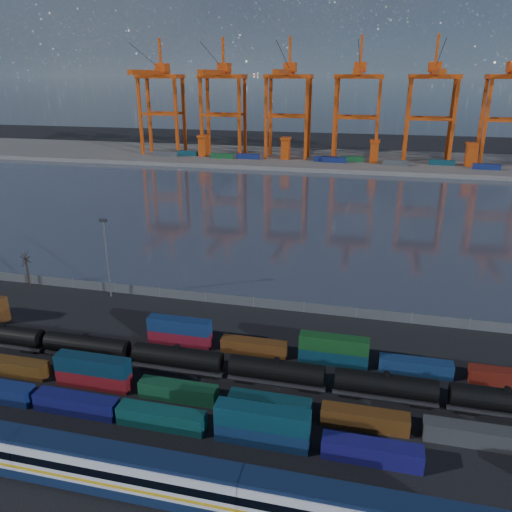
% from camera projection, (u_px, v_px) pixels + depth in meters
% --- Properties ---
extents(ground, '(700.00, 700.00, 0.00)m').
position_uv_depth(ground, '(208.00, 388.00, 73.11)').
color(ground, black).
rests_on(ground, ground).
extents(harbor_water, '(700.00, 700.00, 0.00)m').
position_uv_depth(harbor_water, '(308.00, 210.00, 169.08)').
color(harbor_water, '#343B4B').
rests_on(harbor_water, ground).
extents(far_quay, '(700.00, 70.00, 2.00)m').
position_uv_depth(far_quay, '(335.00, 160.00, 264.71)').
color(far_quay, '#514F4C').
rests_on(far_quay, ground).
extents(distant_mountains, '(2470.00, 1100.00, 520.00)m').
position_uv_depth(distant_mountains, '(403.00, 11.00, 1446.55)').
color(distant_mountains, '#1E2630').
rests_on(distant_mountains, ground).
extents(passenger_train, '(78.08, 3.22, 5.52)m').
position_uv_depth(passenger_train, '(125.00, 472.00, 53.87)').
color(passenger_train, silver).
rests_on(passenger_train, ground).
extents(container_row_south, '(138.99, 2.40, 5.11)m').
position_uv_depth(container_row_south, '(17.00, 391.00, 69.24)').
color(container_row_south, '#474A4D').
rests_on(container_row_south, ground).
extents(container_row_mid, '(128.14, 2.30, 4.89)m').
position_uv_depth(container_row_mid, '(208.00, 394.00, 69.22)').
color(container_row_mid, '#393C3E').
rests_on(container_row_mid, ground).
extents(container_row_north, '(139.21, 2.22, 4.73)m').
position_uv_depth(container_row_north, '(162.00, 332.00, 85.21)').
color(container_row_north, navy).
rests_on(container_row_north, ground).
extents(tanker_string, '(123.02, 3.12, 4.46)m').
position_uv_depth(tanker_string, '(131.00, 352.00, 78.24)').
color(tanker_string, black).
rests_on(tanker_string, ground).
extents(waterfront_fence, '(160.12, 0.12, 2.20)m').
position_uv_depth(waterfront_fence, '(254.00, 302.00, 98.36)').
color(waterfront_fence, '#595B5E').
rests_on(waterfront_fence, ground).
extents(bare_tree, '(2.06, 2.02, 7.90)m').
position_uv_depth(bare_tree, '(27.00, 269.00, 107.41)').
color(bare_tree, black).
rests_on(bare_tree, ground).
extents(yard_light_mast, '(1.60, 0.40, 16.60)m').
position_uv_depth(yard_light_mast, '(107.00, 254.00, 100.29)').
color(yard_light_mast, slate).
rests_on(yard_light_mast, ground).
extents(gantry_cranes, '(198.69, 45.49, 61.61)m').
position_uv_depth(gantry_cranes, '(323.00, 87.00, 247.76)').
color(gantry_cranes, '#C2400D').
rests_on(gantry_cranes, ground).
extents(quay_containers, '(172.58, 10.99, 2.60)m').
position_uv_depth(quay_containers, '(311.00, 159.00, 253.06)').
color(quay_containers, navy).
rests_on(quay_containers, far_quay).
extents(straddle_carriers, '(140.00, 7.00, 11.10)m').
position_uv_depth(straddle_carriers, '(329.00, 149.00, 253.80)').
color(straddle_carriers, '#C2400D').
rests_on(straddle_carriers, far_quay).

